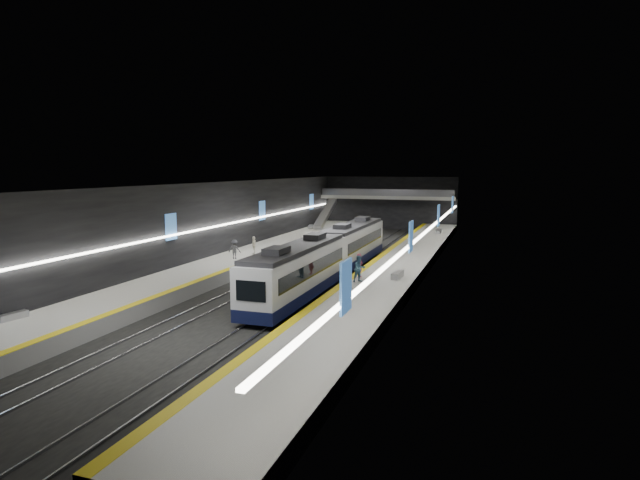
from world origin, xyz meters
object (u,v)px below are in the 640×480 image
(passenger_right_a, at_px, (360,266))
(bench_right_far, at_px, (439,231))
(bench_left_far, at_px, (311,227))
(passenger_right_b, at_px, (359,269))
(bench_left_near, at_px, (13,316))
(bench_right_near, at_px, (398,275))
(train, at_px, (330,254))
(passenger_left_b, at_px, (235,249))
(escalator, at_px, (325,214))
(passenger_left_a, at_px, (254,245))

(passenger_right_a, bearing_deg, bench_right_far, -1.32)
(bench_left_far, relative_size, passenger_right_b, 0.98)
(bench_left_near, relative_size, passenger_right_b, 0.82)
(bench_right_far, height_order, passenger_right_a, passenger_right_a)
(bench_right_near, height_order, passenger_right_b, passenger_right_b)
(train, xyz_separation_m, passenger_left_b, (-9.63, 1.46, -0.30))
(train, distance_m, bench_left_near, 23.55)
(passenger_left_b, bearing_deg, bench_left_near, 75.08)
(passenger_right_a, height_order, passenger_left_b, passenger_right_a)
(bench_left_far, relative_size, passenger_left_b, 1.07)
(escalator, distance_m, passenger_right_a, 35.30)
(train, height_order, escalator, escalator)
(escalator, xyz_separation_m, bench_right_near, (16.16, -31.99, -1.65))
(passenger_left_a, bearing_deg, passenger_left_b, -25.81)
(escalator, relative_size, passenger_right_b, 4.10)
(passenger_left_b, bearing_deg, passenger_right_a, 152.43)
(escalator, height_order, passenger_right_a, escalator)
(bench_left_near, relative_size, bench_right_near, 0.80)
(passenger_right_b, bearing_deg, bench_left_near, 178.83)
(passenger_right_a, bearing_deg, passenger_left_b, 74.93)
(escalator, bearing_deg, passenger_right_b, -68.15)
(bench_right_near, height_order, passenger_left_b, passenger_left_b)
(bench_right_near, height_order, passenger_left_a, passenger_left_a)
(escalator, relative_size, bench_right_far, 3.98)
(bench_left_near, height_order, passenger_left_b, passenger_left_b)
(escalator, distance_m, bench_left_near, 49.99)
(passenger_left_a, height_order, passenger_left_b, passenger_left_b)
(bench_left_far, relative_size, bench_right_far, 0.95)
(train, bearing_deg, passenger_left_b, 171.38)
(bench_left_far, bearing_deg, passenger_right_a, -77.18)
(bench_left_near, distance_m, passenger_right_a, 23.12)
(escalator, height_order, bench_left_far, escalator)
(train, distance_m, bench_right_far, 27.93)
(bench_left_far, height_order, passenger_left_b, passenger_left_b)
(bench_left_near, bearing_deg, passenger_right_b, 55.07)
(train, relative_size, passenger_right_a, 16.28)
(bench_left_near, distance_m, passenger_left_b, 21.84)
(train, height_order, passenger_right_a, train)
(train, bearing_deg, bench_left_near, -120.66)
(bench_left_far, bearing_deg, escalator, 46.00)
(train, height_order, passenger_left_a, train)
(bench_left_far, xyz_separation_m, passenger_left_a, (2.27, -22.82, 0.64))
(bench_left_near, xyz_separation_m, bench_right_near, (18.16, 17.93, 0.05))
(bench_left_far, bearing_deg, train, -80.50)
(bench_right_far, relative_size, passenger_right_a, 1.09)
(bench_left_far, height_order, bench_right_near, bench_right_near)
(escalator, xyz_separation_m, passenger_left_a, (0.87, -25.15, -1.03))
(train, height_order, bench_left_far, train)
(train, bearing_deg, passenger_right_a, -41.61)
(bench_right_near, distance_m, passenger_right_a, 2.96)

